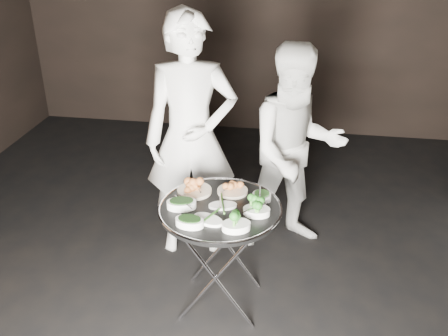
# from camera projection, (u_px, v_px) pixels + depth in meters

# --- Properties ---
(wall_back) EXTENTS (6.00, 0.05, 3.00)m
(wall_back) POSITION_uv_depth(u_px,v_px,m) (286.00, 2.00, 5.44)
(wall_back) COLOR black
(wall_back) RESTS_ON floor
(tray_stand) EXTENTS (0.50, 0.42, 0.74)m
(tray_stand) POSITION_uv_depth(u_px,v_px,m) (220.00, 253.00, 3.20)
(tray_stand) COLOR silver
(tray_stand) RESTS_ON floor
(serving_tray) EXTENTS (0.76, 0.76, 0.04)m
(serving_tray) POSITION_uv_depth(u_px,v_px,m) (220.00, 209.00, 3.05)
(serving_tray) COLOR black
(serving_tray) RESTS_ON tray_stand
(potato_plate_a) EXTENTS (0.22, 0.22, 0.08)m
(potato_plate_a) POSITION_uv_depth(u_px,v_px,m) (194.00, 187.00, 3.20)
(potato_plate_a) COLOR beige
(potato_plate_a) RESTS_ON serving_tray
(potato_plate_b) EXTENTS (0.20, 0.20, 0.07)m
(potato_plate_b) POSITION_uv_depth(u_px,v_px,m) (233.00, 188.00, 3.20)
(potato_plate_b) COLOR beige
(potato_plate_b) RESTS_ON serving_tray
(greens_bowl) EXTENTS (0.12, 0.12, 0.07)m
(greens_bowl) POSITION_uv_depth(u_px,v_px,m) (262.00, 196.00, 3.12)
(greens_bowl) COLOR white
(greens_bowl) RESTS_ON serving_tray
(asparagus_plate_a) EXTENTS (0.19, 0.13, 0.04)m
(asparagus_plate_a) POSITION_uv_depth(u_px,v_px,m) (223.00, 205.00, 3.05)
(asparagus_plate_a) COLOR white
(asparagus_plate_a) RESTS_ON serving_tray
(asparagus_plate_b) EXTENTS (0.22, 0.18, 0.04)m
(asparagus_plate_b) POSITION_uv_depth(u_px,v_px,m) (208.00, 219.00, 2.90)
(asparagus_plate_b) COLOR white
(asparagus_plate_b) RESTS_ON serving_tray
(spinach_bowl_a) EXTENTS (0.20, 0.15, 0.07)m
(spinach_bowl_a) POSITION_uv_depth(u_px,v_px,m) (182.00, 203.00, 3.03)
(spinach_bowl_a) COLOR white
(spinach_bowl_a) RESTS_ON serving_tray
(spinach_bowl_b) EXTENTS (0.18, 0.13, 0.07)m
(spinach_bowl_b) POSITION_uv_depth(u_px,v_px,m) (190.00, 221.00, 2.86)
(spinach_bowl_b) COLOR white
(spinach_bowl_b) RESTS_ON serving_tray
(broccoli_bowl_a) EXTENTS (0.17, 0.13, 0.07)m
(broccoli_bowl_a) POSITION_uv_depth(u_px,v_px,m) (257.00, 210.00, 2.97)
(broccoli_bowl_a) COLOR white
(broccoli_bowl_a) RESTS_ON serving_tray
(broccoli_bowl_b) EXTENTS (0.20, 0.17, 0.07)m
(broccoli_bowl_b) POSITION_uv_depth(u_px,v_px,m) (236.00, 225.00, 2.82)
(broccoli_bowl_b) COLOR white
(broccoli_bowl_b) RESTS_ON serving_tray
(serving_utensils) EXTENTS (0.58, 0.42, 0.01)m
(serving_utensils) POSITION_uv_depth(u_px,v_px,m) (225.00, 195.00, 3.08)
(serving_utensils) COLOR silver
(serving_utensils) RESTS_ON serving_tray
(waiter_left) EXTENTS (0.75, 0.58, 1.83)m
(waiter_left) POSITION_uv_depth(u_px,v_px,m) (191.00, 139.00, 3.59)
(waiter_left) COLOR silver
(waiter_left) RESTS_ON floor
(waiter_right) EXTENTS (0.93, 0.83, 1.59)m
(waiter_right) POSITION_uv_depth(u_px,v_px,m) (296.00, 150.00, 3.69)
(waiter_right) COLOR silver
(waiter_right) RESTS_ON floor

